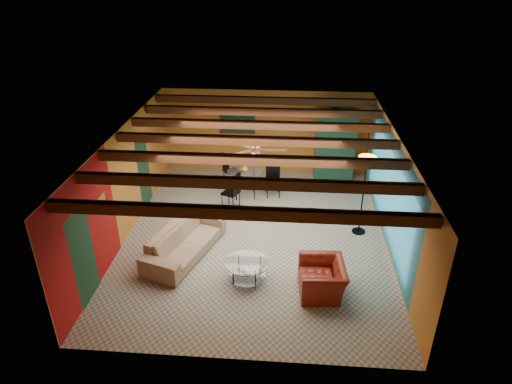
# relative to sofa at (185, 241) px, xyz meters

# --- Properties ---
(room) EXTENTS (6.52, 8.01, 2.71)m
(room) POSITION_rel_sofa_xyz_m (1.60, 1.02, 2.00)
(room) COLOR gray
(room) RESTS_ON ground
(sofa) EXTENTS (1.69, 2.64, 0.72)m
(sofa) POSITION_rel_sofa_xyz_m (0.00, 0.00, 0.00)
(sofa) COLOR #92745E
(sofa) RESTS_ON ground
(armchair) EXTENTS (1.00, 1.12, 0.69)m
(armchair) POSITION_rel_sofa_xyz_m (3.16, -1.14, -0.01)
(armchair) COLOR maroon
(armchair) RESTS_ON ground
(coffee_table) EXTENTS (1.09, 1.09, 0.49)m
(coffee_table) POSITION_rel_sofa_xyz_m (1.56, -0.88, -0.11)
(coffee_table) COLOR silver
(coffee_table) RESTS_ON ground
(dining_table) EXTENTS (2.31, 2.31, 1.09)m
(dining_table) POSITION_rel_sofa_xyz_m (1.13, 3.06, 0.19)
(dining_table) COLOR silver
(dining_table) RESTS_ON ground
(armoire) EXTENTS (1.19, 0.59, 2.09)m
(armoire) POSITION_rel_sofa_xyz_m (3.80, 4.61, 0.68)
(armoire) COLOR maroon
(armoire) RESTS_ON ground
(floor_lamp) EXTENTS (0.54, 0.54, 2.11)m
(floor_lamp) POSITION_rel_sofa_xyz_m (4.25, 1.30, 0.70)
(floor_lamp) COLOR black
(floor_lamp) RESTS_ON ground
(ceiling_fan) EXTENTS (1.50, 1.50, 0.44)m
(ceiling_fan) POSITION_rel_sofa_xyz_m (1.60, 0.91, 2.00)
(ceiling_fan) COLOR #472614
(ceiling_fan) RESTS_ON ceiling
(painting) EXTENTS (1.05, 0.03, 0.65)m
(painting) POSITION_rel_sofa_xyz_m (0.70, 4.87, 1.29)
(painting) COLOR black
(painting) RESTS_ON wall_back
(potted_plant) EXTENTS (0.50, 0.45, 0.48)m
(potted_plant) POSITION_rel_sofa_xyz_m (3.80, 4.61, 1.97)
(potted_plant) COLOR #26661E
(potted_plant) RESTS_ON armoire
(vase) EXTENTS (0.25, 0.25, 0.21)m
(vase) POSITION_rel_sofa_xyz_m (1.13, 3.06, 0.84)
(vase) COLOR orange
(vase) RESTS_ON dining_table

